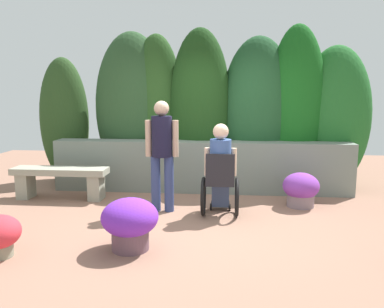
{
  "coord_description": "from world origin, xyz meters",
  "views": [
    {
      "loc": [
        0.49,
        -5.26,
        1.79
      ],
      "look_at": [
        -0.06,
        0.54,
        0.85
      ],
      "focal_mm": 37.11,
      "sensor_mm": 36.0,
      "label": 1
    }
  ],
  "objects_px": {
    "stone_bench": "(60,178)",
    "flower_pot_purple_near": "(130,222)",
    "person_in_wheelchair": "(220,173)",
    "person_standing_companion": "(162,149)",
    "flower_pot_small_foreground": "(301,189)"
  },
  "relations": [
    {
      "from": "flower_pot_purple_near",
      "to": "person_in_wheelchair",
      "type": "bearing_deg",
      "value": 54.33
    },
    {
      "from": "stone_bench",
      "to": "flower_pot_purple_near",
      "type": "distance_m",
      "value": 2.6
    },
    {
      "from": "person_standing_companion",
      "to": "flower_pot_small_foreground",
      "type": "height_order",
      "value": "person_standing_companion"
    },
    {
      "from": "person_in_wheelchair",
      "to": "flower_pot_purple_near",
      "type": "height_order",
      "value": "person_in_wheelchair"
    },
    {
      "from": "flower_pot_purple_near",
      "to": "stone_bench",
      "type": "bearing_deg",
      "value": 130.18
    },
    {
      "from": "person_in_wheelchair",
      "to": "flower_pot_purple_near",
      "type": "xyz_separation_m",
      "value": [
        -0.98,
        -1.37,
        -0.3
      ]
    },
    {
      "from": "stone_bench",
      "to": "flower_pot_small_foreground",
      "type": "xyz_separation_m",
      "value": [
        3.9,
        -0.09,
        -0.07
      ]
    },
    {
      "from": "person_standing_companion",
      "to": "flower_pot_small_foreground",
      "type": "distance_m",
      "value": 2.24
    },
    {
      "from": "person_standing_companion",
      "to": "flower_pot_small_foreground",
      "type": "relative_size",
      "value": 2.94
    },
    {
      "from": "flower_pot_small_foreground",
      "to": "person_in_wheelchair",
      "type": "bearing_deg",
      "value": -156.68
    },
    {
      "from": "stone_bench",
      "to": "flower_pot_small_foreground",
      "type": "bearing_deg",
      "value": 0.7
    },
    {
      "from": "person_standing_companion",
      "to": "flower_pot_purple_near",
      "type": "distance_m",
      "value": 1.6
    },
    {
      "from": "person_in_wheelchair",
      "to": "flower_pot_small_foreground",
      "type": "relative_size",
      "value": 2.39
    },
    {
      "from": "person_in_wheelchair",
      "to": "person_standing_companion",
      "type": "relative_size",
      "value": 0.81
    },
    {
      "from": "person_standing_companion",
      "to": "person_in_wheelchair",
      "type": "bearing_deg",
      "value": 5.42
    }
  ]
}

